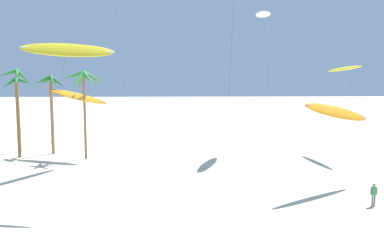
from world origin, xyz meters
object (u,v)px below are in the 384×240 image
(palm_tree_3, at_px, (51,91))
(flying_kite_3, at_px, (78,96))
(person_far_watcher, at_px, (374,194))
(palm_tree_4, at_px, (84,84))
(flying_kite_5, at_px, (344,69))
(flying_kite_6, at_px, (263,14))
(palm_tree_0, at_px, (17,92))
(flying_kite_4, at_px, (337,112))
(flying_kite_8, at_px, (66,50))
(palm_tree_2, at_px, (16,82))

(palm_tree_3, relative_size, flying_kite_3, 0.93)
(flying_kite_3, height_order, person_far_watcher, flying_kite_3)
(palm_tree_4, height_order, flying_kite_3, palm_tree_4)
(palm_tree_4, distance_m, person_far_watcher, 31.23)
(flying_kite_5, relative_size, flying_kite_6, 0.71)
(palm_tree_4, relative_size, flying_kite_6, 0.58)
(palm_tree_4, bearing_deg, flying_kite_3, 136.39)
(palm_tree_0, bearing_deg, flying_kite_4, -24.01)
(flying_kite_6, xyz_separation_m, flying_kite_8, (-18.06, -19.15, -4.95))
(person_far_watcher, bearing_deg, palm_tree_2, 147.24)
(palm_tree_0, height_order, palm_tree_4, palm_tree_4)
(palm_tree_3, bearing_deg, flying_kite_6, 0.98)
(flying_kite_4, bearing_deg, palm_tree_4, 151.06)
(palm_tree_0, bearing_deg, flying_kite_3, 0.14)
(palm_tree_0, distance_m, person_far_watcher, 37.85)
(flying_kite_3, distance_m, flying_kite_8, 17.69)
(flying_kite_3, xyz_separation_m, flying_kite_4, (24.45, -13.90, -0.46))
(flying_kite_8, bearing_deg, palm_tree_2, 119.26)
(palm_tree_3, bearing_deg, palm_tree_4, -31.99)
(flying_kite_4, bearing_deg, palm_tree_2, 152.23)
(flying_kite_4, distance_m, flying_kite_8, 21.95)
(flying_kite_6, bearing_deg, palm_tree_3, -179.02)
(palm_tree_2, relative_size, palm_tree_3, 1.08)
(palm_tree_3, relative_size, flying_kite_5, 0.77)
(flying_kite_3, distance_m, person_far_watcher, 32.21)
(palm_tree_2, bearing_deg, palm_tree_3, -15.86)
(palm_tree_2, xyz_separation_m, palm_tree_4, (8.89, -4.06, -0.06))
(palm_tree_2, relative_size, palm_tree_4, 1.02)
(palm_tree_3, bearing_deg, person_far_watcher, -34.90)
(palm_tree_4, xyz_separation_m, person_far_watcher, (24.73, -17.58, -7.43))
(palm_tree_4, distance_m, flying_kite_3, 1.95)
(flying_kite_6, xyz_separation_m, person_far_watcher, (4.37, -20.82, -15.39))
(palm_tree_2, height_order, flying_kite_3, palm_tree_2)
(palm_tree_2, xyz_separation_m, palm_tree_3, (4.39, -1.25, -1.02))
(palm_tree_3, xyz_separation_m, flying_kite_3, (3.55, -1.90, -0.48))
(palm_tree_2, distance_m, flying_kite_4, 36.65)
(flying_kite_6, bearing_deg, person_far_watcher, -78.13)
(flying_kite_5, bearing_deg, flying_kite_6, 168.16)
(flying_kite_6, bearing_deg, flying_kite_8, -133.33)
(palm_tree_0, height_order, palm_tree_3, palm_tree_3)
(palm_tree_4, bearing_deg, flying_kite_8, -81.80)
(flying_kite_8, bearing_deg, person_far_watcher, -4.26)
(palm_tree_0, height_order, person_far_watcher, palm_tree_0)
(flying_kite_5, distance_m, person_far_watcher, 21.51)
(flying_kite_4, xyz_separation_m, person_far_watcher, (1.24, -4.59, -5.53))
(palm_tree_2, relative_size, flying_kite_3, 1.01)
(flying_kite_3, bearing_deg, palm_tree_4, -43.61)
(palm_tree_3, xyz_separation_m, person_far_watcher, (29.23, -20.39, -6.48))
(flying_kite_6, bearing_deg, palm_tree_2, 178.39)
(flying_kite_3, bearing_deg, palm_tree_3, 151.80)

